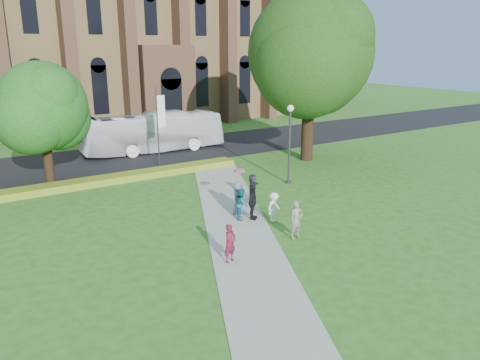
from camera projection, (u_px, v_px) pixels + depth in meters
ground at (251, 240)px, 22.23m from camera, size 160.00×160.00×0.00m
road at (113, 158)px, 38.31m from camera, size 160.00×10.00×0.02m
footpath at (240, 233)px, 23.03m from camera, size 15.58×28.54×0.04m
flower_hedge at (117, 178)px, 31.73m from camera, size 18.00×1.40×0.45m
cathedral at (133, 10)px, 55.87m from camera, size 52.60×18.25×28.00m
streetlamp at (290, 135)px, 30.50m from camera, size 0.44×0.44×5.24m
large_tree at (311, 53)px, 35.61m from camera, size 9.60×9.60×13.20m
street_tree_1 at (42, 106)px, 29.29m from camera, size 5.60×5.60×8.05m
banner_pole_0 at (159, 123)px, 34.63m from camera, size 0.70×0.10×6.00m
tour_coach at (154, 132)px, 40.24m from camera, size 12.30×3.49×3.39m
pedestrian_0 at (230, 243)px, 19.67m from camera, size 0.70×0.55×1.68m
pedestrian_1 at (242, 204)px, 24.61m from camera, size 0.98×1.02×1.67m
pedestrian_2 at (274, 207)px, 24.28m from camera, size 1.16×0.93×1.56m
pedestrian_3 at (253, 202)px, 24.53m from camera, size 1.14×1.09×1.90m
pedestrian_4 at (238, 198)px, 25.36m from camera, size 1.05×0.95×1.80m
pedestrian_5 at (253, 187)px, 27.64m from camera, size 1.39×1.37×1.60m
pedestrian_6 at (296, 220)px, 22.11m from camera, size 0.68×0.45×1.86m
parasol at (240, 176)px, 25.20m from camera, size 0.92×0.92×0.62m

